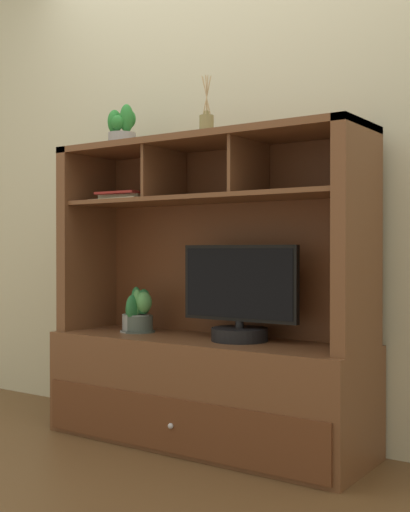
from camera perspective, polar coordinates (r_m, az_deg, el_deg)
name	(u,v)px	position (r m, az deg, el deg)	size (l,w,h in m)	color
floor_plane	(205,446)	(3.14, 0.00, -15.87)	(6.00, 6.00, 0.02)	brown
back_wall	(236,142)	(3.28, 2.69, 9.69)	(6.00, 0.02, 2.80)	beige
media_console	(206,353)	(3.06, 0.09, -8.23)	(1.51, 0.51, 1.38)	brown
tv_monitor	(239,302)	(2.93, 2.95, -3.90)	(0.57, 0.25, 0.42)	black
potted_orchid	(139,313)	(3.26, -5.68, -4.85)	(0.16, 0.16, 0.21)	#46534C
potted_fern	(137,314)	(3.27, -5.84, -4.95)	(0.16, 0.16, 0.22)	gray
magazine_stack_left	(127,197)	(3.34, -6.66, 4.98)	(0.35, 0.25, 0.04)	beige
diffuser_bottle	(207,126)	(3.08, 0.13, 11.04)	(0.07, 0.07, 0.28)	olive
potted_succulent	(122,130)	(3.36, -7.10, 10.63)	(0.15, 0.15, 0.21)	gray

